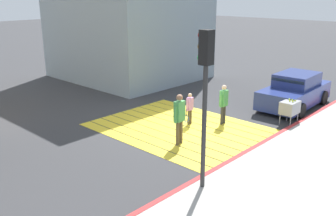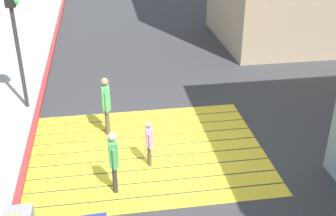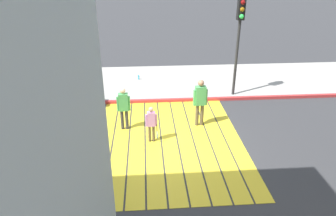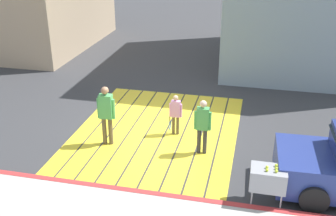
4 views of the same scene
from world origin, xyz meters
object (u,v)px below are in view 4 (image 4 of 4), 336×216
tennis_ball_cart (268,178)px  pedestrian_adult_lead (203,123)px  pedestrian_adult_trailing (106,111)px  pedestrian_child_with_racket (175,113)px

tennis_ball_cart → pedestrian_adult_lead: bearing=42.5°
tennis_ball_cart → pedestrian_adult_lead: pedestrian_adult_lead is taller
pedestrian_adult_lead → pedestrian_adult_trailing: pedestrian_adult_trailing is taller
tennis_ball_cart → pedestrian_child_with_racket: pedestrian_child_with_racket is taller
tennis_ball_cart → pedestrian_adult_trailing: (1.86, 4.53, 0.35)m
tennis_ball_cart → pedestrian_child_with_racket: (2.89, 2.74, 0.03)m
pedestrian_adult_lead → pedestrian_adult_trailing: (-0.08, 2.75, 0.11)m
pedestrian_adult_trailing → pedestrian_child_with_racket: (1.03, -1.79, -0.32)m
pedestrian_adult_lead → pedestrian_adult_trailing: size_ratio=0.90×
pedestrian_adult_lead → pedestrian_adult_trailing: 2.75m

